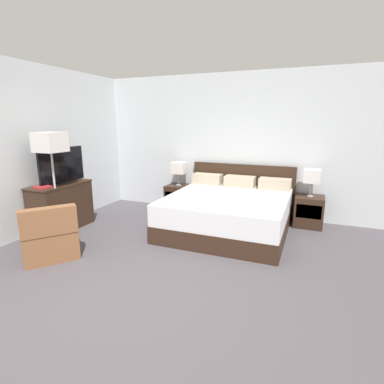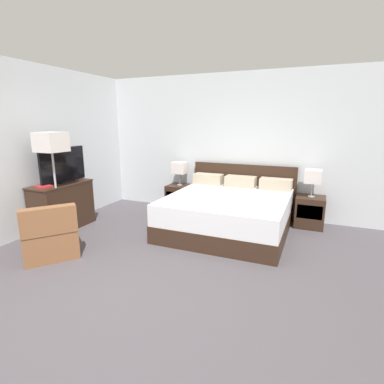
{
  "view_description": "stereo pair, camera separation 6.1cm",
  "coord_description": "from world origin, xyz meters",
  "px_view_note": "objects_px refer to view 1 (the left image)",
  "views": [
    {
      "loc": [
        1.62,
        -2.33,
        1.82
      ],
      "look_at": [
        -0.11,
        1.92,
        0.75
      ],
      "focal_mm": 28.0,
      "sensor_mm": 36.0,
      "label": 1
    },
    {
      "loc": [
        1.68,
        -2.3,
        1.82
      ],
      "look_at": [
        -0.11,
        1.92,
        0.75
      ],
      "focal_mm": 28.0,
      "sensor_mm": 36.0,
      "label": 2
    }
  ],
  "objects_px": {
    "dresser": "(61,206)",
    "table_lamp_right": "(312,176)",
    "tv": "(62,166)",
    "bed": "(229,211)",
    "table_lamp_left": "(179,168)",
    "floor_lamp": "(51,148)",
    "nightstand_left": "(179,198)",
    "nightstand_right": "(309,211)",
    "book_red_cover": "(43,187)",
    "armchair_by_window": "(49,237)"
  },
  "relations": [
    {
      "from": "bed",
      "to": "table_lamp_right",
      "type": "bearing_deg",
      "value": 30.02
    },
    {
      "from": "nightstand_left",
      "to": "dresser",
      "type": "bearing_deg",
      "value": -128.62
    },
    {
      "from": "table_lamp_left",
      "to": "bed",
      "type": "bearing_deg",
      "value": -30.02
    },
    {
      "from": "table_lamp_left",
      "to": "floor_lamp",
      "type": "distance_m",
      "value": 2.45
    },
    {
      "from": "floor_lamp",
      "to": "table_lamp_right",
      "type": "bearing_deg",
      "value": 28.95
    },
    {
      "from": "table_lamp_right",
      "to": "floor_lamp",
      "type": "xyz_separation_m",
      "value": [
        -3.75,
        -2.07,
        0.54
      ]
    },
    {
      "from": "dresser",
      "to": "nightstand_right",
      "type": "bearing_deg",
      "value": 24.1
    },
    {
      "from": "bed",
      "to": "nightstand_left",
      "type": "distance_m",
      "value": 1.47
    },
    {
      "from": "armchair_by_window",
      "to": "table_lamp_left",
      "type": "bearing_deg",
      "value": 75.05
    },
    {
      "from": "table_lamp_left",
      "to": "dresser",
      "type": "xyz_separation_m",
      "value": [
        -1.42,
        -1.77,
        -0.49
      ]
    },
    {
      "from": "dresser",
      "to": "tv",
      "type": "height_order",
      "value": "tv"
    },
    {
      "from": "floor_lamp",
      "to": "bed",
      "type": "bearing_deg",
      "value": 28.39
    },
    {
      "from": "dresser",
      "to": "bed",
      "type": "bearing_deg",
      "value": 21.11
    },
    {
      "from": "bed",
      "to": "nightstand_right",
      "type": "height_order",
      "value": "bed"
    },
    {
      "from": "table_lamp_left",
      "to": "book_red_cover",
      "type": "relative_size",
      "value": 2.27
    },
    {
      "from": "nightstand_left",
      "to": "table_lamp_right",
      "type": "relative_size",
      "value": 1.14
    },
    {
      "from": "table_lamp_right",
      "to": "armchair_by_window",
      "type": "relative_size",
      "value": 0.5
    },
    {
      "from": "nightstand_right",
      "to": "armchair_by_window",
      "type": "xyz_separation_m",
      "value": [
        -3.27,
        -2.69,
        0.01
      ]
    },
    {
      "from": "dresser",
      "to": "tv",
      "type": "bearing_deg",
      "value": 88.48
    },
    {
      "from": "nightstand_left",
      "to": "armchair_by_window",
      "type": "height_order",
      "value": "armchair_by_window"
    },
    {
      "from": "nightstand_left",
      "to": "armchair_by_window",
      "type": "xyz_separation_m",
      "value": [
        -0.72,
        -2.69,
        0.01
      ]
    },
    {
      "from": "table_lamp_left",
      "to": "book_red_cover",
      "type": "distance_m",
      "value": 2.55
    },
    {
      "from": "nightstand_right",
      "to": "floor_lamp",
      "type": "xyz_separation_m",
      "value": [
        -3.75,
        -2.07,
        1.17
      ]
    },
    {
      "from": "bed",
      "to": "table_lamp_left",
      "type": "relative_size",
      "value": 4.31
    },
    {
      "from": "nightstand_right",
      "to": "dresser",
      "type": "bearing_deg",
      "value": -155.9
    },
    {
      "from": "bed",
      "to": "floor_lamp",
      "type": "distance_m",
      "value": 3.02
    },
    {
      "from": "floor_lamp",
      "to": "tv",
      "type": "bearing_deg",
      "value": 118.45
    },
    {
      "from": "nightstand_left",
      "to": "nightstand_right",
      "type": "distance_m",
      "value": 2.55
    },
    {
      "from": "dresser",
      "to": "floor_lamp",
      "type": "distance_m",
      "value": 1.09
    },
    {
      "from": "tv",
      "to": "bed",
      "type": "bearing_deg",
      "value": 19.3
    },
    {
      "from": "nightstand_left",
      "to": "table_lamp_left",
      "type": "distance_m",
      "value": 0.63
    },
    {
      "from": "tv",
      "to": "armchair_by_window",
      "type": "height_order",
      "value": "tv"
    },
    {
      "from": "bed",
      "to": "floor_lamp",
      "type": "xyz_separation_m",
      "value": [
        -2.47,
        -1.34,
        1.11
      ]
    },
    {
      "from": "tv",
      "to": "floor_lamp",
      "type": "distance_m",
      "value": 0.57
    },
    {
      "from": "table_lamp_left",
      "to": "floor_lamp",
      "type": "xyz_separation_m",
      "value": [
        -1.2,
        -2.07,
        0.54
      ]
    },
    {
      "from": "tv",
      "to": "dresser",
      "type": "bearing_deg",
      "value": -91.52
    },
    {
      "from": "table_lamp_left",
      "to": "tv",
      "type": "xyz_separation_m",
      "value": [
        -1.41,
        -1.68,
        0.19
      ]
    },
    {
      "from": "nightstand_left",
      "to": "nightstand_right",
      "type": "height_order",
      "value": "same"
    },
    {
      "from": "nightstand_right",
      "to": "armchair_by_window",
      "type": "distance_m",
      "value": 4.23
    },
    {
      "from": "floor_lamp",
      "to": "armchair_by_window",
      "type": "bearing_deg",
      "value": -52.43
    },
    {
      "from": "table_lamp_right",
      "to": "floor_lamp",
      "type": "height_order",
      "value": "floor_lamp"
    },
    {
      "from": "dresser",
      "to": "table_lamp_right",
      "type": "bearing_deg",
      "value": 24.11
    },
    {
      "from": "bed",
      "to": "book_red_cover",
      "type": "xyz_separation_m",
      "value": [
        -2.67,
        -1.39,
        0.49
      ]
    },
    {
      "from": "table_lamp_right",
      "to": "dresser",
      "type": "relative_size",
      "value": 0.45
    },
    {
      "from": "bed",
      "to": "table_lamp_left",
      "type": "distance_m",
      "value": 1.58
    },
    {
      "from": "bed",
      "to": "table_lamp_right",
      "type": "xyz_separation_m",
      "value": [
        1.27,
        0.74,
        0.58
      ]
    },
    {
      "from": "bed",
      "to": "armchair_by_window",
      "type": "relative_size",
      "value": 2.15
    },
    {
      "from": "tv",
      "to": "book_red_cover",
      "type": "height_order",
      "value": "tv"
    },
    {
      "from": "table_lamp_left",
      "to": "floor_lamp",
      "type": "relative_size",
      "value": 0.29
    },
    {
      "from": "bed",
      "to": "armchair_by_window",
      "type": "bearing_deg",
      "value": -135.49
    }
  ]
}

